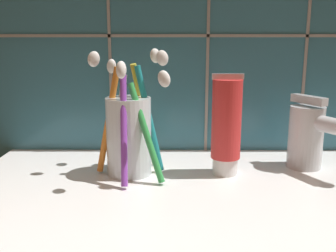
% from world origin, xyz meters
% --- Properties ---
extents(sink_counter, '(0.67, 0.37, 0.02)m').
position_xyz_m(sink_counter, '(0.00, 0.00, 0.01)').
color(sink_counter, white).
rests_on(sink_counter, ground).
extents(toothbrush_cup, '(0.12, 0.13, 0.18)m').
position_xyz_m(toothbrush_cup, '(-0.11, 0.05, 0.08)').
color(toothbrush_cup, silver).
rests_on(toothbrush_cup, sink_counter).
extents(toothpaste_tube, '(0.05, 0.04, 0.15)m').
position_xyz_m(toothpaste_tube, '(0.03, 0.05, 0.09)').
color(toothpaste_tube, white).
rests_on(toothpaste_tube, sink_counter).
extents(sink_faucet, '(0.08, 0.12, 0.11)m').
position_xyz_m(sink_faucet, '(0.17, 0.08, 0.07)').
color(sink_faucet, silver).
rests_on(sink_faucet, sink_counter).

